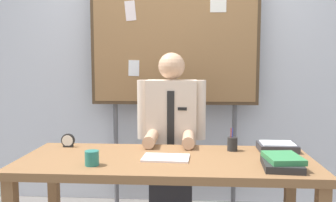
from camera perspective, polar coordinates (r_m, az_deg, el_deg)
back_wall at (r=3.52m, az=1.17°, el=5.75°), size 6.40×0.08×2.70m
desk at (r=2.37m, az=-0.30°, el=-11.03°), size 1.88×0.76×0.76m
person at (r=2.95m, az=0.55°, el=-7.49°), size 0.55×0.56×1.45m
bulletin_board at (r=3.32m, az=1.01°, el=9.86°), size 1.54×0.09×2.24m
book_stack at (r=2.23m, az=17.65°, el=-9.19°), size 0.24×0.30×0.07m
open_notebook at (r=2.33m, az=-0.43°, el=-8.99°), size 0.30×0.21×0.01m
desk_clock at (r=2.73m, az=-15.57°, el=-6.13°), size 0.10×0.04×0.10m
coffee_mug at (r=2.22m, az=-11.97°, el=-8.85°), size 0.08×0.08×0.09m
pen_holder at (r=2.56m, az=10.17°, el=-6.71°), size 0.07×0.07×0.16m
paper_tray at (r=2.64m, az=16.94°, el=-6.96°), size 0.26×0.20×0.06m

